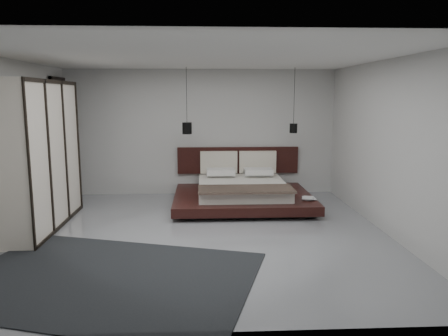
{
  "coord_description": "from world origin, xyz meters",
  "views": [
    {
      "loc": [
        0.02,
        -6.83,
        2.22
      ],
      "look_at": [
        0.42,
        1.2,
        0.89
      ],
      "focal_mm": 35.0,
      "sensor_mm": 36.0,
      "label": 1
    }
  ],
  "objects": [
    {
      "name": "pendant_left",
      "position": [
        -0.3,
        2.34,
        1.55
      ],
      "size": [
        0.2,
        0.2,
        1.37
      ],
      "color": "black",
      "rests_on": "ceiling"
    },
    {
      "name": "ceiling",
      "position": [
        0.0,
        0.0,
        2.8
      ],
      "size": [
        6.0,
        6.0,
        0.0
      ],
      "primitive_type": "plane",
      "rotation": [
        3.14,
        0.0,
        0.0
      ],
      "color": "white",
      "rests_on": "wall_back"
    },
    {
      "name": "rug",
      "position": [
        -1.2,
        -1.7,
        0.01
      ],
      "size": [
        4.19,
        3.5,
        0.02
      ],
      "primitive_type": "cube",
      "rotation": [
        0.0,
        0.0,
        -0.29
      ],
      "color": "black",
      "rests_on": "floor"
    },
    {
      "name": "wall_right",
      "position": [
        3.0,
        0.0,
        1.4
      ],
      "size": [
        0.0,
        6.0,
        6.0
      ],
      "primitive_type": "plane",
      "rotation": [
        1.57,
        0.0,
        -1.57
      ],
      "color": "#BABAB7",
      "rests_on": "floor"
    },
    {
      "name": "wardrobe",
      "position": [
        -2.7,
        0.54,
        1.24
      ],
      "size": [
        0.6,
        2.53,
        2.48
      ],
      "color": "silver",
      "rests_on": "floor"
    },
    {
      "name": "pendant_right",
      "position": [
        1.95,
        2.34,
        1.54
      ],
      "size": [
        0.16,
        0.16,
        1.36
      ],
      "color": "black",
      "rests_on": "ceiling"
    },
    {
      "name": "floor",
      "position": [
        0.0,
        0.0,
        0.0
      ],
      "size": [
        6.0,
        6.0,
        0.0
      ],
      "primitive_type": "plane",
      "color": "gray",
      "rests_on": "ground"
    },
    {
      "name": "book_upper",
      "position": [
        1.93,
        1.23,
        0.29
      ],
      "size": [
        0.28,
        0.32,
        0.02
      ],
      "primitive_type": "imported",
      "rotation": [
        0.0,
        0.0,
        -0.38
      ],
      "color": "#99724C",
      "rests_on": "book_lower"
    },
    {
      "name": "wall_back",
      "position": [
        0.0,
        3.0,
        1.4
      ],
      "size": [
        6.0,
        0.0,
        6.0
      ],
      "primitive_type": "plane",
      "rotation": [
        1.57,
        0.0,
        0.0
      ],
      "color": "#BABAB7",
      "rests_on": "floor"
    },
    {
      "name": "wall_front",
      "position": [
        0.0,
        -3.0,
        1.4
      ],
      "size": [
        6.0,
        0.0,
        6.0
      ],
      "primitive_type": "plane",
      "rotation": [
        -1.57,
        0.0,
        0.0
      ],
      "color": "#BABAB7",
      "rests_on": "floor"
    },
    {
      "name": "wall_left",
      "position": [
        -3.0,
        0.0,
        1.4
      ],
      "size": [
        0.0,
        6.0,
        6.0
      ],
      "primitive_type": "plane",
      "rotation": [
        1.57,
        0.0,
        1.57
      ],
      "color": "#BABAB7",
      "rests_on": "floor"
    },
    {
      "name": "bed",
      "position": [
        0.83,
        1.91,
        0.29
      ],
      "size": [
        2.74,
        2.38,
        1.07
      ],
      "color": "black",
      "rests_on": "floor"
    },
    {
      "name": "lattice_screen",
      "position": [
        -2.95,
        2.45,
        1.3
      ],
      "size": [
        0.05,
        0.9,
        2.6
      ],
      "primitive_type": "cube",
      "color": "black",
      "rests_on": "floor"
    },
    {
      "name": "book_lower",
      "position": [
        1.95,
        1.26,
        0.27
      ],
      "size": [
        0.24,
        0.31,
        0.03
      ],
      "primitive_type": "imported",
      "rotation": [
        0.0,
        0.0,
        -0.03
      ],
      "color": "#99724C",
      "rests_on": "bed"
    }
  ]
}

